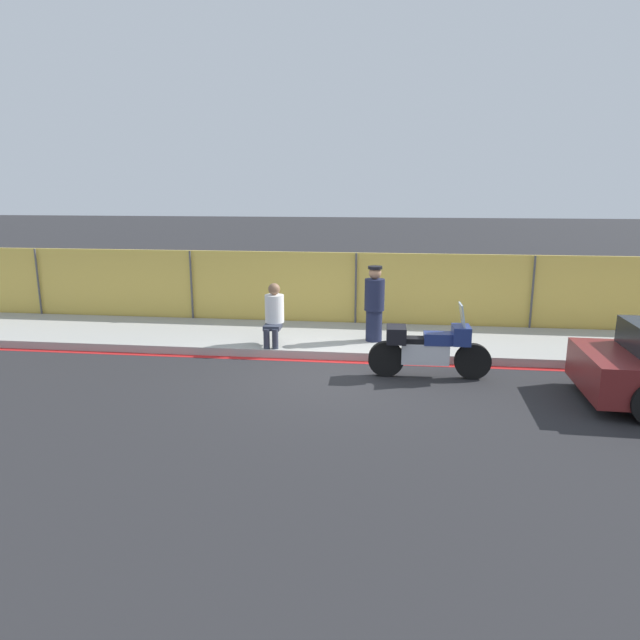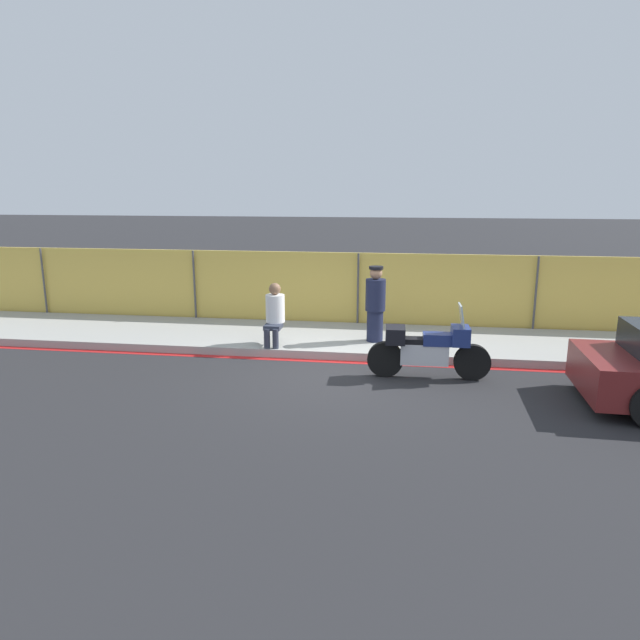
% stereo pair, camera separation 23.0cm
% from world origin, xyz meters
% --- Properties ---
extents(ground_plane, '(120.00, 120.00, 0.00)m').
position_xyz_m(ground_plane, '(0.00, 0.00, 0.00)').
color(ground_plane, '#262628').
extents(sidewalk, '(31.52, 2.71, 0.17)m').
position_xyz_m(sidewalk, '(0.00, 2.30, 0.09)').
color(sidewalk, '#9E9E99').
rests_on(sidewalk, ground_plane).
extents(curb_paint_stripe, '(31.52, 0.18, 0.01)m').
position_xyz_m(curb_paint_stripe, '(0.00, 0.85, 0.00)').
color(curb_paint_stripe, red).
rests_on(curb_paint_stripe, ground_plane).
extents(storefront_fence, '(29.95, 0.17, 1.93)m').
position_xyz_m(storefront_fence, '(0.00, 3.74, 0.96)').
color(storefront_fence, gold).
rests_on(storefront_fence, ground_plane).
extents(motorcycle, '(2.28, 0.52, 1.43)m').
position_xyz_m(motorcycle, '(1.59, 0.09, 0.57)').
color(motorcycle, black).
rests_on(motorcycle, ground_plane).
extents(officer_standing, '(0.44, 0.44, 1.67)m').
position_xyz_m(officer_standing, '(0.52, 1.97, 1.02)').
color(officer_standing, '#191E38').
rests_on(officer_standing, sidewalk).
extents(person_seated_on_curb, '(0.41, 0.70, 1.33)m').
position_xyz_m(person_seated_on_curb, '(-1.62, 1.42, 0.91)').
color(person_seated_on_curb, '#2D3342').
rests_on(person_seated_on_curb, sidewalk).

